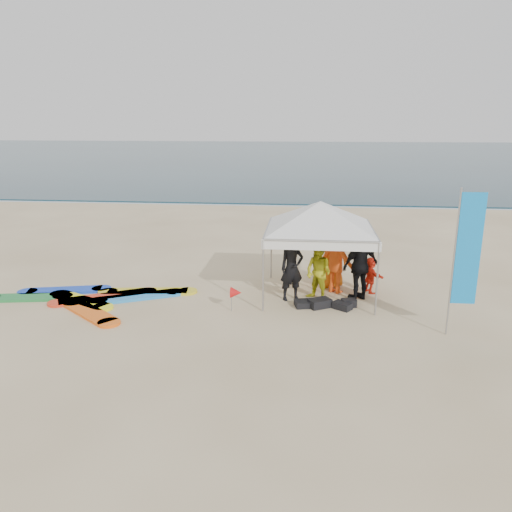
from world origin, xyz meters
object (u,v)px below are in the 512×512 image
object	(u,v)px
person_orange_b	(332,257)
surfboard_spread	(95,298)
person_black_b	(360,265)
feather_flag	(467,251)
person_black_a	(292,268)
person_seated	(371,275)
person_yellow	(318,272)
canopy_tent	(321,202)
person_orange_a	(337,260)
marker_pennant	(236,293)

from	to	relation	value
person_orange_b	surfboard_spread	size ratio (longest dim) A/B	0.34
person_black_b	person_orange_b	bearing A→B (deg)	-88.55
feather_flag	person_black_b	bearing A→B (deg)	133.22
person_black_a	person_seated	bearing A→B (deg)	-4.02
person_yellow	feather_flag	size ratio (longest dim) A/B	0.47
canopy_tent	person_black_b	bearing A→B (deg)	-14.14
person_yellow	person_orange_a	bearing A→B (deg)	92.27
person_orange_a	person_seated	world-z (taller)	person_orange_a
person_yellow	feather_flag	bearing A→B (deg)	6.52
person_black_a	canopy_tent	distance (m)	1.92
marker_pennant	surfboard_spread	bearing A→B (deg)	172.73
person_orange_b	person_black_a	bearing A→B (deg)	39.57
person_black_b	feather_flag	bearing A→B (deg)	98.82
person_black_a	person_yellow	xyz separation A→B (m)	(0.70, 0.02, -0.10)
person_black_b	canopy_tent	size ratio (longest dim) A/B	0.48
person_black_b	person_orange_a	bearing A→B (deg)	-77.32
person_black_b	feather_flag	world-z (taller)	feather_flag
person_orange_a	person_black_b	size ratio (longest dim) A/B	0.97
person_yellow	person_orange_a	xyz separation A→B (m)	(0.53, 0.72, 0.15)
person_black_a	feather_flag	distance (m)	4.40
person_orange_b	person_seated	size ratio (longest dim) A/B	1.75
person_black_a	person_orange_a	bearing A→B (deg)	6.59
person_seated	person_yellow	bearing A→B (deg)	94.74
person_black_b	marker_pennant	size ratio (longest dim) A/B	2.98
person_yellow	person_black_b	size ratio (longest dim) A/B	0.82
person_black_a	feather_flag	world-z (taller)	feather_flag
person_black_a	marker_pennant	distance (m)	1.73
person_black_b	canopy_tent	world-z (taller)	canopy_tent
person_seated	feather_flag	world-z (taller)	feather_flag
person_black_a	marker_pennant	xyz separation A→B (m)	(-1.36, -1.01, -0.39)
person_orange_b	canopy_tent	world-z (taller)	canopy_tent
person_black_b	person_orange_b	world-z (taller)	person_black_b
person_orange_b	feather_flag	distance (m)	4.23
person_black_a	person_yellow	distance (m)	0.71
person_black_b	surfboard_spread	size ratio (longest dim) A/B	0.36
person_black_b	person_orange_b	distance (m)	1.19
person_seated	feather_flag	size ratio (longest dim) A/B	0.31
person_seated	marker_pennant	size ratio (longest dim) A/B	1.60
person_black_a	person_black_b	distance (m)	1.82
person_black_a	person_black_b	world-z (taller)	person_black_b
person_seated	surfboard_spread	size ratio (longest dim) A/B	0.19
surfboard_spread	feather_flag	bearing A→B (deg)	-8.88
canopy_tent	surfboard_spread	bearing A→B (deg)	-170.75
person_yellow	person_orange_a	distance (m)	0.90
person_black_a	person_orange_b	size ratio (longest dim) A/B	0.99
feather_flag	person_orange_a	bearing A→B (deg)	134.04
person_orange_b	person_orange_a	bearing A→B (deg)	98.94
person_orange_a	person_seated	distance (m)	1.03
person_seated	canopy_tent	bearing A→B (deg)	79.21
person_orange_b	feather_flag	world-z (taller)	feather_flag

